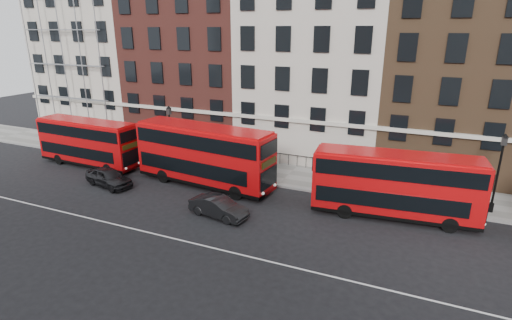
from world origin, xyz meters
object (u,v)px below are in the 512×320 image
at_px(bus_c, 395,184).
at_px(car_rear, 109,177).
at_px(bus_a, 88,141).
at_px(bus_b, 204,154).
at_px(car_front, 218,207).

bearing_deg(bus_c, car_rear, -176.97).
height_order(bus_a, bus_b, bus_b).
bearing_deg(car_front, bus_c, -57.54).
distance_m(bus_b, car_front, 6.02).
bearing_deg(car_rear, car_front, -84.94).
relative_size(bus_b, car_front, 2.84).
xyz_separation_m(bus_b, bus_c, (13.96, -0.01, -0.22)).
bearing_deg(bus_c, car_front, -162.52).
relative_size(bus_c, car_front, 2.59).
xyz_separation_m(bus_b, car_front, (3.64, -4.41, -1.87)).
relative_size(bus_a, car_rear, 2.31).
distance_m(bus_a, car_front, 16.14).
height_order(bus_b, car_rear, bus_b).
bearing_deg(bus_a, bus_b, 2.11).
bearing_deg(car_rear, bus_c, -69.36).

